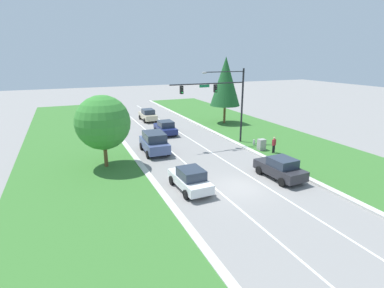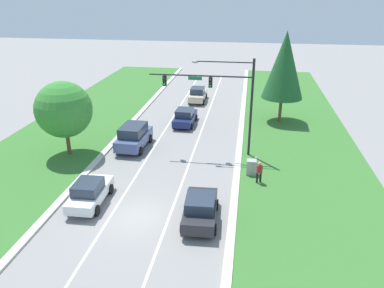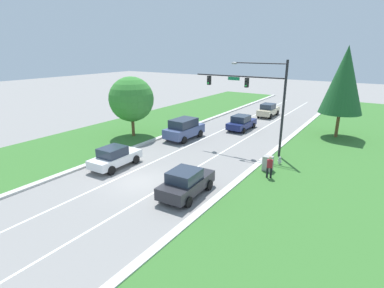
% 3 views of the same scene
% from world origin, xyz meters
% --- Properties ---
extents(ground_plane, '(160.00, 160.00, 0.00)m').
position_xyz_m(ground_plane, '(0.00, 0.00, 0.00)').
color(ground_plane, gray).
extents(curb_strip_right, '(0.50, 90.00, 0.15)m').
position_xyz_m(curb_strip_right, '(5.65, 0.00, 0.07)').
color(curb_strip_right, beige).
rests_on(curb_strip_right, ground_plane).
extents(curb_strip_left, '(0.50, 90.00, 0.15)m').
position_xyz_m(curb_strip_left, '(-5.65, 0.00, 0.07)').
color(curb_strip_left, beige).
rests_on(curb_strip_left, ground_plane).
extents(grass_verge_right, '(10.00, 90.00, 0.08)m').
position_xyz_m(grass_verge_right, '(10.90, 0.00, 0.04)').
color(grass_verge_right, '#38702D').
rests_on(grass_verge_right, ground_plane).
extents(lane_stripe_inner_left, '(0.14, 81.00, 0.01)m').
position_xyz_m(lane_stripe_inner_left, '(-1.80, 0.00, 0.00)').
color(lane_stripe_inner_left, white).
rests_on(lane_stripe_inner_left, ground_plane).
extents(lane_stripe_inner_right, '(0.14, 81.00, 0.01)m').
position_xyz_m(lane_stripe_inner_right, '(1.80, 0.00, 0.00)').
color(lane_stripe_inner_right, white).
rests_on(lane_stripe_inner_right, ground_plane).
extents(traffic_signal_mast, '(8.34, 0.41, 8.04)m').
position_xyz_m(traffic_signal_mast, '(4.07, 10.28, 5.38)').
color(traffic_signal_mast, black).
rests_on(traffic_signal_mast, ground_plane).
extents(slate_blue_suv, '(2.38, 4.67, 2.11)m').
position_xyz_m(slate_blue_suv, '(-3.47, 10.37, 1.08)').
color(slate_blue_suv, '#475684').
rests_on(slate_blue_suv, ground_plane).
extents(navy_sedan, '(2.10, 4.45, 1.67)m').
position_xyz_m(navy_sedan, '(-0.11, 17.03, 0.82)').
color(navy_sedan, navy).
rests_on(navy_sedan, ground_plane).
extents(charcoal_sedan, '(2.23, 4.36, 1.73)m').
position_xyz_m(charcoal_sedan, '(3.73, 0.21, 0.86)').
color(charcoal_sedan, '#28282D').
rests_on(charcoal_sedan, ground_plane).
extents(white_sedan, '(2.06, 4.33, 1.67)m').
position_xyz_m(white_sedan, '(-3.57, 1.06, 0.83)').
color(white_sedan, white).
rests_on(white_sedan, ground_plane).
extents(champagne_sedan, '(1.96, 4.50, 1.76)m').
position_xyz_m(champagne_sedan, '(-0.00, 25.58, 0.87)').
color(champagne_sedan, beige).
rests_on(champagne_sedan, ground_plane).
extents(utility_cabinet, '(0.70, 0.60, 1.21)m').
position_xyz_m(utility_cabinet, '(6.70, 6.74, 0.60)').
color(utility_cabinet, '#9E9E99').
rests_on(utility_cabinet, ground_plane).
extents(pedestrian, '(0.43, 0.34, 1.69)m').
position_xyz_m(pedestrian, '(7.24, 5.50, 0.94)').
color(pedestrian, black).
rests_on(pedestrian, ground_plane).
extents(fire_hydrant, '(0.34, 0.20, 0.70)m').
position_xyz_m(fire_hydrant, '(7.04, 8.55, 0.34)').
color(fire_hydrant, '#B7B7BC').
rests_on(fire_hydrant, ground_plane).
extents(conifer_near_right_tree, '(4.14, 4.14, 9.22)m').
position_xyz_m(conifer_near_right_tree, '(9.51, 19.47, 5.90)').
color(conifer_near_right_tree, brown).
rests_on(conifer_near_right_tree, ground_plane).
extents(oak_near_left_tree, '(4.57, 4.57, 6.24)m').
position_xyz_m(oak_near_left_tree, '(-8.45, 8.17, 3.95)').
color(oak_near_left_tree, brown).
rests_on(oak_near_left_tree, ground_plane).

